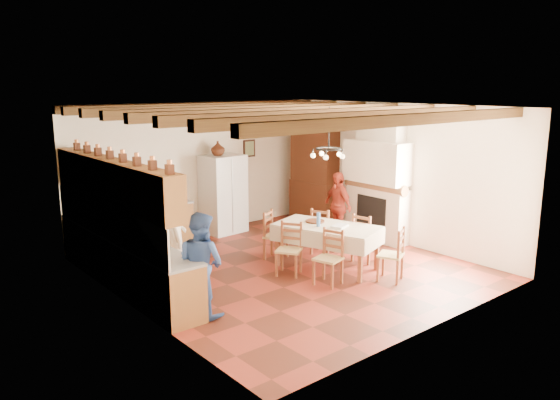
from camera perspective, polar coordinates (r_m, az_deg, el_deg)
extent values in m
cube|color=#481C12|center=(10.32, 0.64, -7.20)|extent=(6.00, 6.50, 0.02)
cube|color=white|center=(9.74, 0.68, 9.80)|extent=(6.00, 6.50, 0.02)
cube|color=beige|center=(12.55, -9.01, 3.25)|extent=(6.00, 0.02, 3.00)
cube|color=beige|center=(7.79, 16.36, -2.55)|extent=(6.00, 0.02, 3.00)
cube|color=beige|center=(8.34, -15.33, -1.52)|extent=(0.02, 6.50, 3.00)
cube|color=beige|center=(12.06, 11.66, 2.79)|extent=(0.02, 6.50, 3.00)
cube|color=brown|center=(9.68, -15.90, -6.26)|extent=(0.60, 4.30, 0.86)
cube|color=brown|center=(11.79, -14.56, -2.88)|extent=(2.30, 0.60, 0.86)
cube|color=slate|center=(9.55, -16.06, -3.70)|extent=(0.62, 4.30, 0.04)
cube|color=slate|center=(11.69, -14.67, -0.75)|extent=(2.34, 0.62, 0.04)
cube|color=beige|center=(9.37, -17.76, -2.09)|extent=(0.03, 4.30, 0.60)
cube|color=beige|center=(11.88, -15.34, 0.99)|extent=(2.30, 0.03, 0.60)
cube|color=brown|center=(9.29, -17.11, 1.95)|extent=(0.35, 4.20, 0.70)
cube|color=black|center=(13.33, -3.24, 5.41)|extent=(0.34, 0.03, 0.42)
cube|color=white|center=(12.65, -5.97, 0.64)|extent=(0.95, 0.80, 1.80)
cube|color=beige|center=(10.15, 4.94, -2.79)|extent=(1.53, 2.10, 0.05)
cube|color=brown|center=(9.59, 8.38, -6.33)|extent=(0.09, 0.09, 0.78)
cube|color=brown|center=(10.28, 10.10, -5.12)|extent=(0.09, 0.09, 0.78)
cube|color=brown|center=(10.32, -0.28, -4.86)|extent=(0.09, 0.09, 0.78)
cube|color=brown|center=(10.97, 1.86, -3.84)|extent=(0.09, 0.09, 0.78)
torus|color=black|center=(9.87, 5.09, 5.36)|extent=(0.47, 0.47, 0.03)
imported|color=white|center=(9.47, -10.96, -3.78)|extent=(0.61, 0.72, 1.69)
imported|color=#304C8A|center=(8.19, -8.29, -6.64)|extent=(0.81, 0.92, 1.58)
imported|color=#B03725|center=(12.08, 6.05, -0.60)|extent=(0.51, 0.94, 1.51)
imported|color=silver|center=(11.91, -12.10, 0.45)|extent=(0.61, 0.48, 0.30)
imported|color=#3D1C0C|center=(12.42, -6.51, 5.40)|extent=(0.37, 0.37, 0.33)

